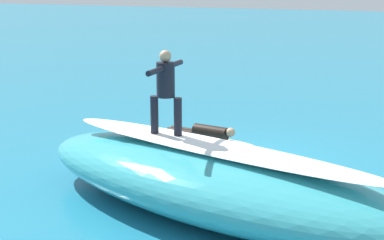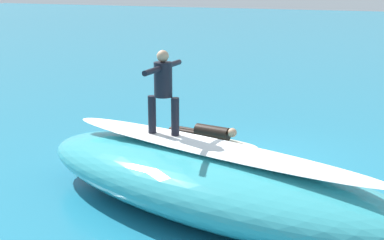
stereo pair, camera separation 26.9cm
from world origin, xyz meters
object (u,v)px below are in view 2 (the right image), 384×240
Objects in this scene: surfboard_paddling at (212,140)px; surfer_paddling at (208,132)px; surfer_riding at (163,86)px; surfboard_riding at (164,136)px.

surfer_paddling reaches higher than surfboard_paddling.
surfer_riding reaches higher than surfboard_paddling.
surfer_riding is at bearing -70.56° from surfer_paddling.
surfboard_riding is 1.13× the size of surfer_paddling.
surfer_riding reaches higher than surfboard_riding.
surfboard_paddling is 0.23m from surfer_paddling.
surfboard_riding is at bearing -70.56° from surfer_paddling.
surfer_riding reaches higher than surfer_paddling.
surfboard_paddling is at bearing -0.00° from surfer_paddling.
surfer_riding is 4.20m from surfer_paddling.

